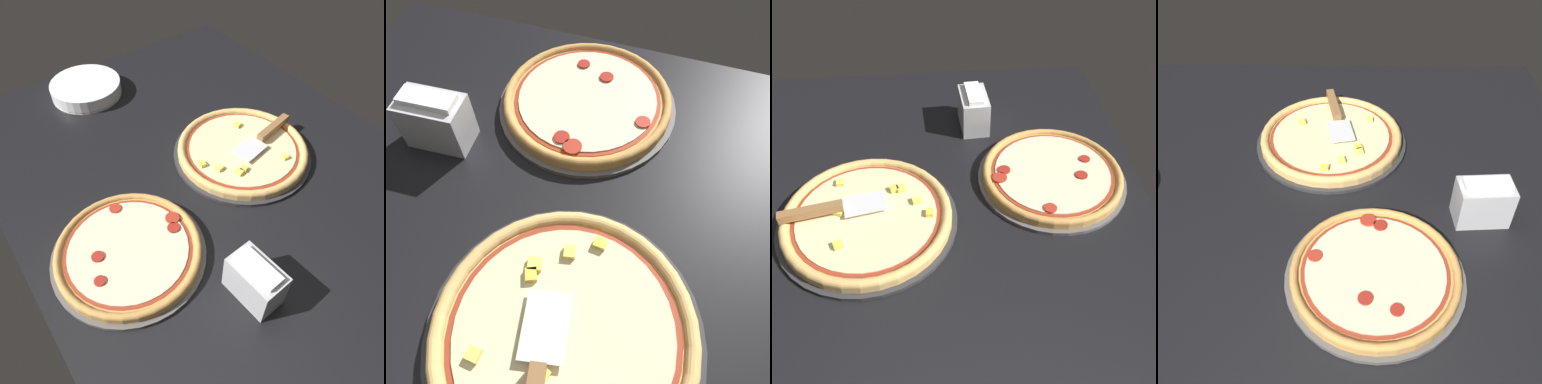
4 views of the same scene
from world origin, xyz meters
TOP-DOWN VIEW (x-y plane):
  - ground_plane at (0.00, 0.00)cm, footprint 143.77×114.62cm
  - pizza_pan_front at (-4.55, -11.59)cm, footprint 41.90×41.90cm
  - pizza_front at (-4.56, -11.57)cm, footprint 39.38×39.38cm
  - pizza_pan_back at (-15.70, 34.35)cm, footprint 37.73×37.73cm
  - pizza_back at (-15.69, 34.33)cm, footprint 35.46×35.46cm
  - napkin_holder at (-40.69, 16.68)cm, footprint 12.84×8.29cm

SIDE VIEW (x-z plane):
  - ground_plane at x=0.00cm, z-range -3.60..0.00cm
  - pizza_pan_front at x=-4.55cm, z-range 0.00..1.00cm
  - pizza_pan_back at x=-15.70cm, z-range 0.00..1.00cm
  - pizza_back at x=-15.69cm, z-range 1.02..3.46cm
  - pizza_front at x=-4.56cm, z-range 0.80..3.83cm
  - napkin_holder at x=-40.69cm, z-range -0.30..11.23cm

